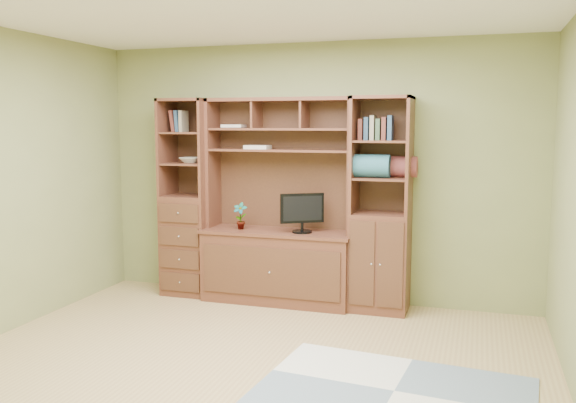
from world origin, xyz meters
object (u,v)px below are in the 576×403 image
(right_tower, at_px, (381,205))
(monitor, at_px, (302,206))
(center_hutch, at_px, (278,201))
(left_tower, at_px, (189,197))

(right_tower, distance_m, monitor, 0.76)
(center_hutch, height_order, monitor, center_hutch)
(right_tower, bearing_deg, left_tower, 180.00)
(left_tower, xyz_separation_m, right_tower, (2.02, 0.00, 0.00))
(left_tower, height_order, monitor, left_tower)
(left_tower, relative_size, right_tower, 1.00)
(right_tower, xyz_separation_m, monitor, (-0.76, -0.07, -0.03))
(center_hutch, relative_size, right_tower, 1.00)
(center_hutch, relative_size, left_tower, 1.00)
(monitor, bearing_deg, center_hutch, 141.48)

